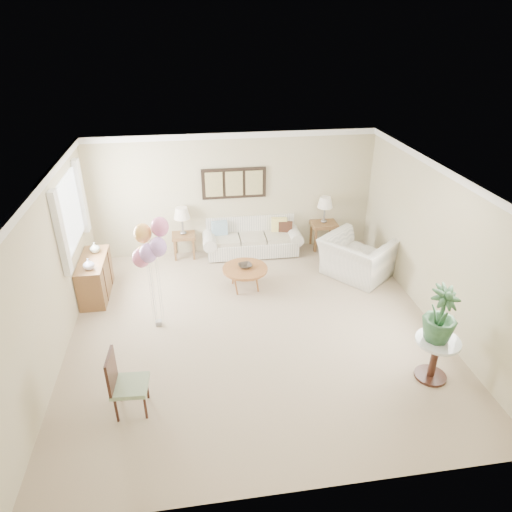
{
  "coord_description": "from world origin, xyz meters",
  "views": [
    {
      "loc": [
        -0.91,
        -6.13,
        4.6
      ],
      "look_at": [
        0.11,
        0.6,
        1.05
      ],
      "focal_mm": 32.0,
      "sensor_mm": 36.0,
      "label": 1
    }
  ],
  "objects_px": {
    "coffee_table": "(245,269)",
    "balloon_cluster": "(149,246)",
    "accent_chair": "(124,382)",
    "armchair": "(356,258)",
    "sofa": "(252,239)"
  },
  "relations": [
    {
      "from": "sofa",
      "to": "armchair",
      "type": "relative_size",
      "value": 1.73
    },
    {
      "from": "accent_chair",
      "to": "balloon_cluster",
      "type": "relative_size",
      "value": 0.48
    },
    {
      "from": "coffee_table",
      "to": "sofa",
      "type": "bearing_deg",
      "value": 77.07
    },
    {
      "from": "sofa",
      "to": "armchair",
      "type": "distance_m",
      "value": 2.33
    },
    {
      "from": "sofa",
      "to": "balloon_cluster",
      "type": "distance_m",
      "value": 3.36
    },
    {
      "from": "sofa",
      "to": "accent_chair",
      "type": "height_order",
      "value": "accent_chair"
    },
    {
      "from": "accent_chair",
      "to": "coffee_table",
      "type": "bearing_deg",
      "value": 55.77
    },
    {
      "from": "coffee_table",
      "to": "accent_chair",
      "type": "relative_size",
      "value": 0.93
    },
    {
      "from": "armchair",
      "to": "balloon_cluster",
      "type": "distance_m",
      "value": 4.14
    },
    {
      "from": "coffee_table",
      "to": "balloon_cluster",
      "type": "height_order",
      "value": "balloon_cluster"
    },
    {
      "from": "balloon_cluster",
      "to": "armchair",
      "type": "bearing_deg",
      "value": 16.19
    },
    {
      "from": "sofa",
      "to": "coffee_table",
      "type": "relative_size",
      "value": 2.5
    },
    {
      "from": "sofa",
      "to": "accent_chair",
      "type": "xyz_separation_m",
      "value": [
        -2.27,
        -4.32,
        0.17
      ]
    },
    {
      "from": "sofa",
      "to": "coffee_table",
      "type": "bearing_deg",
      "value": -102.93
    },
    {
      "from": "coffee_table",
      "to": "balloon_cluster",
      "type": "bearing_deg",
      "value": -148.55
    }
  ]
}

